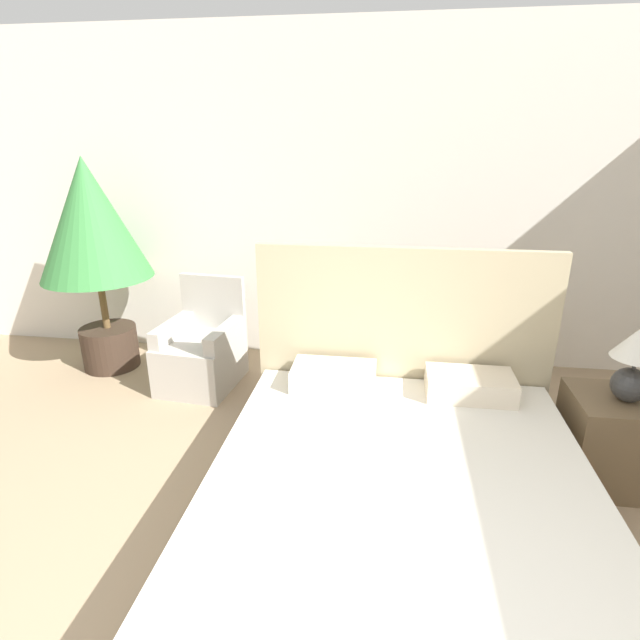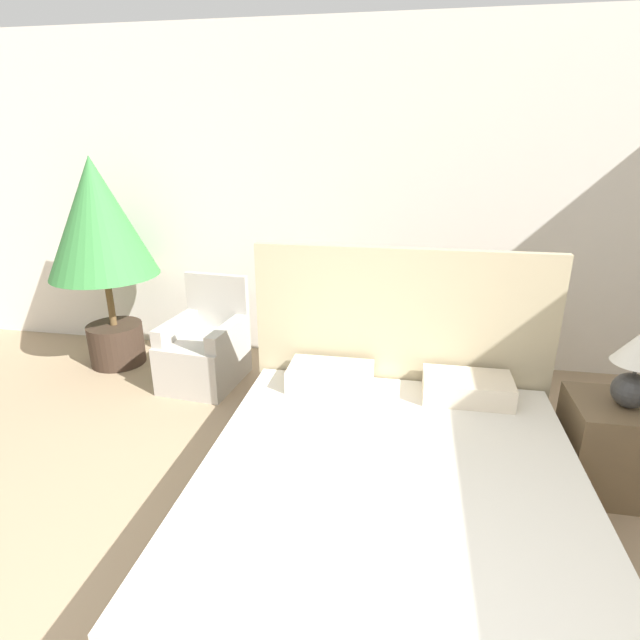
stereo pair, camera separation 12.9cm
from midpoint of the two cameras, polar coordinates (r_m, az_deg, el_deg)
The scene contains 7 objects.
wall_back at distance 4.50m, azimuth 5.69°, elevation 13.15°, with size 10.00×0.06×2.90m.
bed at distance 2.70m, azimuth 7.58°, elevation -19.16°, with size 1.90×2.09×1.36m.
armchair_near_window_left at distance 4.35m, azimuth -14.17°, elevation -3.83°, with size 0.64×0.73×0.88m.
armchair_near_window_right at distance 4.10m, azimuth -1.83°, elevation -4.70°, with size 0.62×0.71×0.88m.
potted_palm at distance 4.70m, azimuth -25.32°, elevation 9.07°, with size 0.92×0.92×1.86m.
nightstand at distance 3.51m, azimuth 29.64°, elevation -11.87°, with size 0.55×0.49×0.57m.
table_lamp at distance 3.26m, azimuth 31.46°, elevation -3.75°, with size 0.27×0.27×0.45m.
Camera 1 is at (0.13, -0.75, 1.99)m, focal length 28.00 mm.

